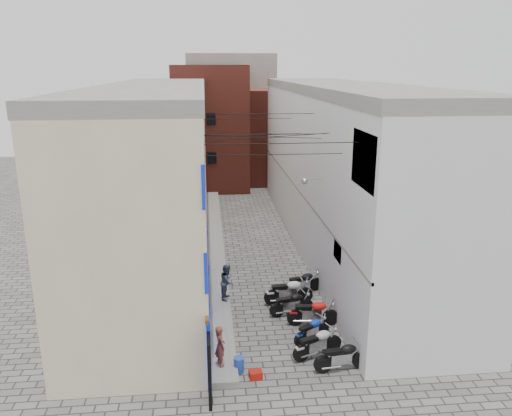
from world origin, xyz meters
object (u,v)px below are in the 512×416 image
object	(u,v)px
motorcycle_f	(289,290)
motorcycle_b	(318,342)
motorcycle_c	(312,329)
water_jug_far	(239,366)
red_crate	(256,375)
person_b	(227,282)
water_jug_near	(239,365)
motorcycle_e	(292,302)
motorcycle_a	(342,355)
motorcycle_d	(313,311)
person_a	(220,346)
motorcycle_g	(303,281)

from	to	relation	value
motorcycle_f	motorcycle_b	bearing A→B (deg)	-0.16
motorcycle_b	motorcycle_c	bearing A→B (deg)	157.29
water_jug_far	red_crate	distance (m)	0.66
person_b	water_jug_far	distance (m)	5.14
water_jug_near	water_jug_far	size ratio (longest dim) A/B	1.22
water_jug_far	motorcycle_f	bearing A→B (deg)	62.86
motorcycle_c	motorcycle_e	world-z (taller)	motorcycle_e
motorcycle_a	motorcycle_f	size ratio (longest dim) A/B	0.92
person_b	red_crate	distance (m)	5.58
motorcycle_d	person_b	xyz separation A→B (m)	(-3.27, 2.21, 0.42)
motorcycle_a	person_b	distance (m)	6.43
motorcycle_f	person_a	xyz separation A→B (m)	(-3.08, -4.71, 0.34)
person_b	red_crate	xyz separation A→B (m)	(0.67, -5.47, -0.89)
person_b	water_jug_near	size ratio (longest dim) A/B	2.83
motorcycle_c	motorcycle_g	bearing A→B (deg)	141.77
motorcycle_e	motorcycle_d	bearing A→B (deg)	25.21
motorcycle_f	person_b	bearing A→B (deg)	-100.75
motorcycle_a	motorcycle_d	world-z (taller)	motorcycle_d
motorcycle_e	person_a	world-z (taller)	person_a
water_jug_near	motorcycle_a	bearing A→B (deg)	-3.96
motorcycle_e	water_jug_far	world-z (taller)	motorcycle_e
motorcycle_a	red_crate	world-z (taller)	motorcycle_a
red_crate	person_b	bearing A→B (deg)	97.00
motorcycle_b	person_a	size ratio (longest dim) A/B	1.38
motorcycle_e	water_jug_far	size ratio (longest dim) A/B	4.26
red_crate	motorcycle_e	bearing A→B (deg)	65.58
motorcycle_g	person_b	world-z (taller)	person_b
person_a	motorcycle_a	bearing A→B (deg)	-113.72
person_b	motorcycle_c	bearing A→B (deg)	-123.50
motorcycle_d	motorcycle_g	size ratio (longest dim) A/B	1.07
motorcycle_d	motorcycle_f	bearing A→B (deg)	-155.83
person_a	water_jug_near	xyz separation A→B (m)	(0.61, -0.10, -0.69)
person_a	red_crate	distance (m)	1.49
motorcycle_e	water_jug_far	distance (m)	4.52
red_crate	motorcycle_f	bearing A→B (deg)	69.53
motorcycle_c	motorcycle_d	world-z (taller)	motorcycle_d
water_jug_far	water_jug_near	bearing A→B (deg)	90.00
motorcycle_d	red_crate	size ratio (longest dim) A/B	4.91
motorcycle_g	water_jug_near	xyz separation A→B (m)	(-3.30, -5.79, -0.29)
motorcycle_g	person_a	distance (m)	6.91
motorcycle_d	person_a	distance (m)	4.66
motorcycle_c	person_a	distance (m)	3.83
motorcycle_f	motorcycle_a	bearing A→B (deg)	6.00
motorcycle_d	red_crate	xyz separation A→B (m)	(-2.60, -3.26, -0.47)
motorcycle_g	person_a	bearing A→B (deg)	-52.54
motorcycle_g	person_a	world-z (taller)	person_a
motorcycle_a	motorcycle_g	world-z (taller)	motorcycle_a
motorcycle_c	motorcycle_g	xyz separation A→B (m)	(0.46, 4.08, 0.07)
motorcycle_a	motorcycle_c	xyz separation A→B (m)	(-0.61, 1.95, -0.08)
water_jug_far	motorcycle_c	bearing A→B (deg)	31.09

